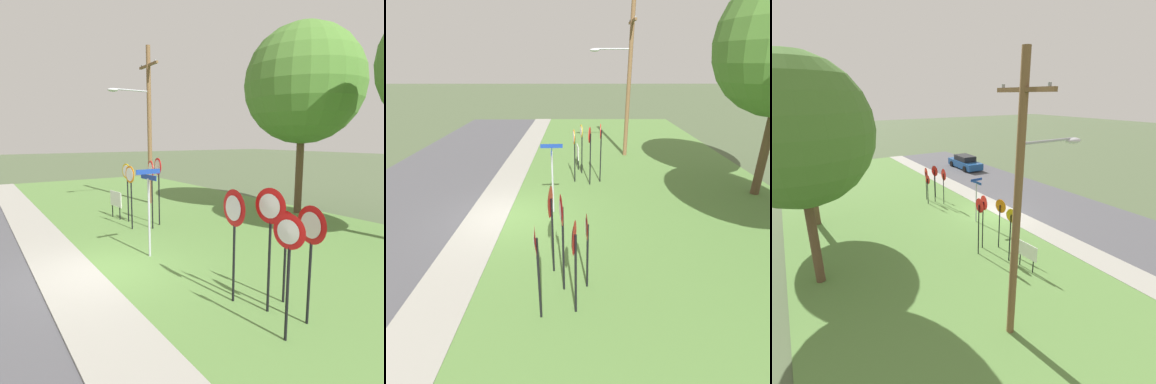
{
  "view_description": "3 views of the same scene",
  "coord_description": "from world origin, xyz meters",
  "views": [
    {
      "loc": [
        9.05,
        -2.77,
        3.73
      ],
      "look_at": [
        -0.81,
        3.59,
        1.88
      ],
      "focal_mm": 32.16,
      "sensor_mm": 36.0,
      "label": 1
    },
    {
      "loc": [
        10.57,
        2.67,
        5.54
      ],
      "look_at": [
        0.37,
        2.72,
        1.22
      ],
      "focal_mm": 28.72,
      "sensor_mm": 36.0,
      "label": 2
    },
    {
      "loc": [
        -14.56,
        11.2,
        7.48
      ],
      "look_at": [
        0.23,
        2.22,
        1.85
      ],
      "focal_mm": 27.92,
      "sensor_mm": 36.0,
      "label": 3
    }
  ],
  "objects": [
    {
      "name": "utility_pole",
      "position": [
        -8.52,
        5.59,
        4.69
      ],
      "size": [
        2.1,
        2.46,
        8.6
      ],
      "color": "brown",
      "rests_on": "grass_median"
    },
    {
      "name": "street_name_post",
      "position": [
        -0.41,
        1.75,
        1.69
      ],
      "size": [
        0.96,
        0.82,
        2.75
      ],
      "rotation": [
        0.0,
        0.0,
        0.05
      ],
      "color": "#9EA0A8",
      "rests_on": "grass_median"
    },
    {
      "name": "yield_sign_near_right",
      "position": [
        3.36,
        1.98,
        1.98
      ],
      "size": [
        0.83,
        0.12,
        2.58
      ],
      "rotation": [
        0.0,
        0.0,
        -0.07
      ],
      "color": "black",
      "rests_on": "grass_median"
    },
    {
      "name": "yield_sign_far_left",
      "position": [
        4.02,
        2.91,
        1.6
      ],
      "size": [
        0.65,
        0.11,
        2.12
      ],
      "rotation": [
        0.0,
        0.0,
        0.05
      ],
      "color": "black",
      "rests_on": "grass_median"
    },
    {
      "name": "yield_sign_far_right",
      "position": [
        5.08,
        1.8,
        1.8
      ],
      "size": [
        0.64,
        0.14,
        2.39
      ],
      "rotation": [
        0.0,
        0.0,
        0.17
      ],
      "color": "black",
      "rests_on": "grass_median"
    },
    {
      "name": "ground_plane",
      "position": [
        0.0,
        0.0,
        0.0
      ],
      "size": [
        160.0,
        160.0,
        0.0
      ],
      "primitive_type": "plane",
      "color": "#4C5B3D"
    },
    {
      "name": "stop_sign_near_right",
      "position": [
        -5.05,
        2.92,
        1.89
      ],
      "size": [
        0.64,
        0.13,
        2.59
      ],
      "rotation": [
        0.0,
        0.0,
        0.15
      ],
      "color": "black",
      "rests_on": "grass_median"
    },
    {
      "name": "stop_sign_near_left",
      "position": [
        -3.77,
        2.55,
        1.92
      ],
      "size": [
        0.69,
        0.12,
        2.59
      ],
      "rotation": [
        0.0,
        0.0,
        0.11
      ],
      "color": "black",
      "rests_on": "grass_median"
    },
    {
      "name": "stop_sign_far_center",
      "position": [
        -3.77,
        3.8,
        2.11
      ],
      "size": [
        0.69,
        0.11,
        2.87
      ],
      "rotation": [
        0.0,
        0.0,
        -0.07
      ],
      "color": "black",
      "rests_on": "grass_median"
    },
    {
      "name": "yield_sign_near_left",
      "position": [
        4.13,
        2.3,
        2.06
      ],
      "size": [
        0.75,
        0.15,
        2.69
      ],
      "rotation": [
        0.0,
        0.0,
        0.16
      ],
      "color": "black",
      "rests_on": "grass_median"
    },
    {
      "name": "notice_board",
      "position": [
        -6.0,
        2.73,
        0.87
      ],
      "size": [
        1.1,
        0.12,
        1.25
      ],
      "rotation": [
        0.0,
        0.0,
        0.08
      ],
      "color": "black",
      "rests_on": "grass_median"
    },
    {
      "name": "sidewalk_strip",
      "position": [
        0.0,
        -0.8,
        0.03
      ],
      "size": [
        44.0,
        1.6,
        0.06
      ],
      "primitive_type": "cube",
      "color": "#99968C",
      "rests_on": "ground_plane"
    },
    {
      "name": "grass_median",
      "position": [
        0.0,
        6.0,
        0.02
      ],
      "size": [
        44.0,
        12.0,
        0.04
      ],
      "primitive_type": "cube",
      "color": "#567F3D",
      "rests_on": "ground_plane"
    },
    {
      "name": "yield_sign_center",
      "position": [
        4.91,
        2.61,
        1.84
      ],
      "size": [
        0.76,
        0.13,
        2.42
      ],
      "rotation": [
        0.0,
        0.0,
        -0.12
      ],
      "color": "black",
      "rests_on": "grass_median"
    },
    {
      "name": "stop_sign_far_left",
      "position": [
        -3.37,
        3.28,
        2.08
      ],
      "size": [
        0.72,
        0.15,
        2.8
      ],
      "rotation": [
        0.0,
        0.0,
        -0.17
      ],
      "color": "black",
      "rests_on": "grass_median"
    }
  ]
}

